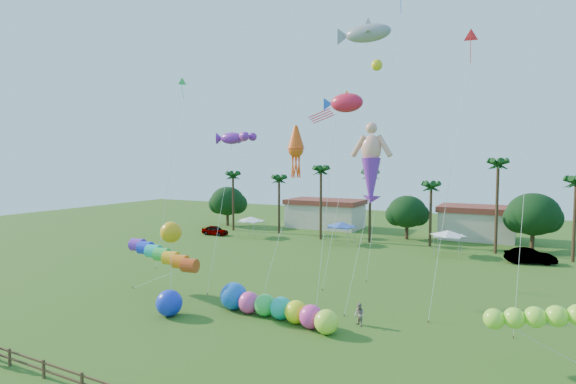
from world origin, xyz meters
The scene contains 19 objects.
ground centered at (0.00, 0.00, 0.00)m, with size 160.00×160.00×0.00m, color #285116.
tree_line centered at (3.57, 44.00, 4.28)m, with size 69.46×8.91×11.00m.
buildings_row centered at (-3.09, 50.00, 2.00)m, with size 35.00×7.00×4.00m.
tent_row centered at (-6.00, 36.33, 2.75)m, with size 31.00×4.00×0.60m.
car_a centered at (-25.83, 34.85, 0.72)m, with size 1.70×4.23×1.44m, color #4C4C54.
car_b centered at (16.74, 35.80, 0.84)m, with size 1.78×5.09×1.68m, color #4C4C54.
spectator_b centered at (6.14, 8.91, 0.79)m, with size 0.77×0.60×1.58m, color gray.
caterpillar_inflatable centered at (0.12, 7.35, 0.87)m, with size 10.20×3.19×2.08m.
blue_ball centered at (-6.84, 4.28, 0.97)m, with size 1.94×1.94×1.94m, color #1832DA.
rainbow_tube centered at (-9.24, 7.02, 3.15)m, with size 9.70×1.93×3.72m.
green_worm centered at (14.68, 6.49, 2.70)m, with size 8.73×1.64×3.37m.
orange_ball_kite centered at (-7.99, 5.86, 5.89)m, with size 1.93×1.93×6.71m.
merman_kite centered at (5.45, 13.34, 10.79)m, with size 2.92×4.37×13.76m.
fish_kite centered at (2.35, 16.22, 16.27)m, with size 4.37×6.28×17.19m.
shark_kite centered at (2.23, 22.13, 23.53)m, with size 6.32×8.49×24.60m.
squid_kite centered at (-2.08, 15.42, 12.35)m, with size 1.86×5.23×14.58m.
lobster_kite centered at (-7.58, 13.46, 13.40)m, with size 4.47×5.48×14.18m.
delta_kite_red centered at (12.08, 15.54, 19.99)m, with size 2.51×4.11×21.00m.
delta_kite_green centered at (-17.93, 18.74, 19.53)m, with size 0.85×4.80×20.59m.
Camera 1 is at (15.94, -20.12, 11.38)m, focal length 28.00 mm.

